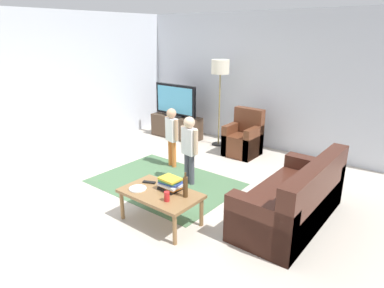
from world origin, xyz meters
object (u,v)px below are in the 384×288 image
Objects in this scene: armchair at (244,140)px; floor_lamp at (220,72)px; coffee_table at (161,196)px; book_stack at (170,184)px; couch at (296,202)px; child_near_tv at (172,132)px; soda_can at (167,196)px; child_center at (189,144)px; plate at (138,189)px; tv at (175,101)px; tv_remote at (149,182)px; bottle at (185,187)px; tv_stand at (177,127)px.

armchair is 1.46m from floor_lamp.
book_stack is (0.05, 0.12, 0.13)m from coffee_table.
child_near_tv is at bearing 169.74° from couch.
child_near_tv is 8.83× the size of soda_can.
child_center is 4.96× the size of plate.
tv_remote is at bearing -54.75° from tv.
soda_can is at bearing -49.77° from child_near_tv.
tv_remote is 1.42× the size of soda_can.
child_near_tv is (-2.47, 0.45, 0.35)m from couch.
soda_can is (-0.10, -0.22, -0.07)m from bottle.
armchair is at bearing 62.82° from child_near_tv.
floor_lamp reaches higher than book_stack.
floor_lamp is at bearing 111.40° from coffee_table.
armchair is at bearing 134.99° from couch.
child_near_tv reaches higher than tv_remote.
tv is 3.66m from coffee_table.
tv is at bearing 129.67° from soda_can.
tv_remote is (1.94, -2.75, -0.42)m from tv.
tv reaches higher than soda_can.
floor_lamp reaches higher than armchair.
floor_lamp is (1.06, 0.15, 1.30)m from tv_stand.
armchair is at bearing 105.89° from bottle.
child_near_tv is at bearing 131.19° from book_stack.
tv_stand is 4.12× the size of book_stack.
floor_lamp is (-0.73, 0.19, 1.25)m from armchair.
tv_stand is 10.00× the size of soda_can.
tv_stand is 1.13× the size of child_near_tv.
tv is 1.76m from child_near_tv.
tv_remote is at bearing -149.84° from couch.
armchair is at bearing 90.21° from child_center.
child_center is (1.79, -1.73, -0.19)m from tv.
plate is (-0.28, -0.12, 0.06)m from coffee_table.
tv is at bearing 130.12° from book_stack.
coffee_table is at bearing 151.39° from soda_can.
book_stack is 0.93× the size of bottle.
armchair is at bearing -1.26° from tv_stand.
tv_stand is at bearing 123.29° from plate.
floor_lamp is 14.83× the size of soda_can.
tv_remote is at bearing -176.29° from book_stack.
soda_can is at bearing -77.07° from armchair.
soda_can is (-1.11, -1.17, 0.19)m from couch.
floor_lamp is at bearing 8.16° from tv_stand.
coffee_table is at bearing 23.22° from plate.
tv_stand reaches higher than tv_remote.
book_stack is 0.36m from tv_remote.
couch is 1.80× the size of coffee_table.
child_center is at bearing -68.88° from floor_lamp.
bottle is (0.27, -0.02, 0.05)m from book_stack.
armchair is 2.74m from tv_remote.
coffee_table is (0.45, -1.13, -0.29)m from child_center.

